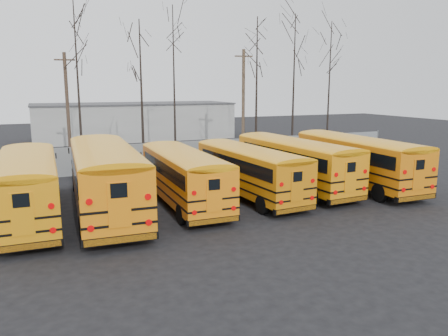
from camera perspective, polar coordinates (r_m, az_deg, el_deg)
name	(u,v)px	position (r m, az deg, el deg)	size (l,w,h in m)	color
ground	(231,211)	(21.47, 0.98, -5.66)	(120.00, 120.00, 0.00)	black
fence	(164,156)	(32.32, -7.79, 1.59)	(40.00, 0.04, 2.00)	gray
distant_building	(134,121)	(52.00, -11.65, 5.98)	(22.00, 8.00, 4.00)	#B1B2AC
bus_a	(27,181)	(21.50, -24.37, -1.61)	(2.75, 11.13, 3.10)	black
bus_b	(105,173)	(21.41, -15.30, -0.62)	(3.39, 12.23, 3.39)	black
bus_c	(182,172)	(22.46, -5.46, -0.54)	(2.56, 10.35, 2.88)	black
bus_d	(248,167)	(23.89, 3.10, 0.12)	(3.00, 10.31, 2.85)	black
bus_e	(293,159)	(26.04, 8.97, 1.13)	(3.20, 11.02, 3.05)	black
bus_f	(355,157)	(27.53, 16.75, 1.42)	(2.77, 11.21, 3.12)	black
utility_pole_left	(68,107)	(36.31, -19.75, 7.46)	(1.53, 0.33, 8.57)	#443326
utility_pole_right	(243,100)	(40.67, 2.54, 8.88)	(1.65, 0.44, 9.31)	brown
tree_2	(78,84)	(35.10, -18.53, 10.31)	(0.26, 0.26, 12.32)	black
tree_3	(142,94)	(34.19, -10.72, 9.50)	(0.26, 0.26, 10.91)	black
tree_4	(174,83)	(37.78, -6.54, 10.99)	(0.26, 0.26, 12.60)	black
tree_5	(257,88)	(38.55, 4.27, 10.43)	(0.26, 0.26, 11.82)	black
tree_6	(294,85)	(40.13, 9.08, 10.64)	(0.26, 0.26, 12.23)	black
tree_7	(329,87)	(43.37, 13.56, 10.28)	(0.26, 0.26, 11.96)	black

